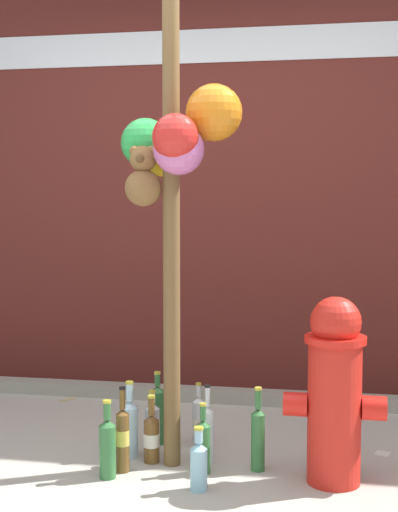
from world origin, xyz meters
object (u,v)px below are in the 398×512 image
Objects in this scene: memorial_post at (173,116)px; bottle_1 at (107,446)px; bottle_4 at (258,437)px; bottle_10 at (203,445)px; bottle_0 at (152,427)px; bottle_5 at (130,427)px; bottle_6 at (207,433)px; bottle_7 at (123,438)px; bottle_2 at (158,413)px; bottle_3 at (199,464)px; fire_hydrant at (335,390)px; bottle_8 at (152,437)px; bottle_9 at (198,421)px.

bottle_1 is (-0.26, -0.22, -1.49)m from memorial_post.
bottle_10 is at bearing -162.27° from bottle_4.
bottle_10 reaches higher than bottle_0.
bottle_0 is at bearing 35.43° from bottle_5.
bottle_6 is at bearing 15.72° from memorial_post.
bottle_4 is at bearing 11.67° from bottle_7.
bottle_5 is at bearing 179.19° from bottle_6.
bottle_2 is at bearing 143.55° from bottle_6.
bottle_3 is 0.52m from bottle_5.
fire_hydrant is at bearing 18.46° from bottle_3.
bottle_7 is at bearing -147.43° from memorial_post.
bottle_0 is 0.84× the size of bottle_6.
fire_hydrant is 2.21× the size of bottle_5.
bottle_10 reaches higher than bottle_3.
bottle_3 is (0.17, -0.28, -1.51)m from memorial_post.
bottle_2 is 0.94× the size of bottle_7.
memorial_post is at bearing -164.28° from bottle_6.
bottle_2 is (0.12, 0.48, 0.01)m from bottle_1.
bottle_7 is 1.22× the size of bottle_10.
bottle_7 is (-0.61, -0.13, 0.00)m from bottle_4.
bottle_4 reaches higher than bottle_0.
bottle_4 is 1.20× the size of bottle_10.
bottle_8 is 0.28m from bottle_10.
bottle_6 is (-0.25, 0.05, -0.01)m from bottle_4.
bottle_3 is at bearing -45.66° from bottle_8.
bottle_10 is at bearing -19.01° from bottle_8.
bottle_10 is (0.09, -0.37, 0.01)m from bottle_9.
bottle_9 is at bearing 100.39° from bottle_3.
memorial_post reaches higher than bottle_9.
bottle_9 is (0.18, 0.28, -0.00)m from bottle_8.
memorial_post reaches higher than bottle_3.
bottle_9 reaches higher than bottle_3.
bottle_10 is at bearing -35.28° from bottle_0.
bottle_4 is at bearing -5.29° from bottle_5.
fire_hydrant is 2.62× the size of bottle_0.
bottle_3 is (0.43, -0.06, -0.03)m from bottle_1.
bottle_0 is at bearing 165.67° from bottle_6.
fire_hydrant is 0.66m from bottle_6.
bottle_10 is (0.29, -0.20, 0.00)m from bottle_0.
bottle_0 is 1.13× the size of bottle_3.
bottle_9 is at bearing 77.02° from memorial_post.
bottle_2 is at bearing 119.84° from bottle_3.
memorial_post reaches higher than bottle_8.
bottle_10 is (0.37, 0.05, -0.03)m from bottle_7.
bottle_7 is 0.18m from bottle_8.
bottle_6 is (0.29, -0.07, 0.02)m from bottle_0.
bottle_3 is at bearing -59.21° from memorial_post.
bottle_4 is (0.23, 0.27, 0.04)m from bottle_3.
bottle_8 is (-0.11, 0.00, -1.51)m from memorial_post.
memorial_post reaches higher than fire_hydrant.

